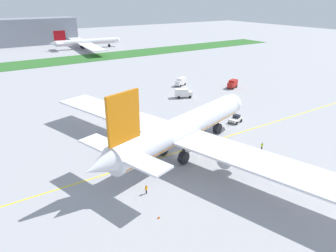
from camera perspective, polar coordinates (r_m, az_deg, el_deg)
ground_plane at (r=69.67m, az=2.06°, el=-5.03°), size 600.00×600.00×0.00m
apron_taxi_line at (r=70.16m, az=1.74°, el=-4.81°), size 280.00×0.36×0.01m
grass_median_strip at (r=179.91m, az=-21.64°, el=10.79°), size 320.00×24.00×0.10m
airliner_foreground at (r=66.49m, az=2.27°, el=-0.65°), size 47.53×75.15×17.89m
pushback_tug at (r=88.07m, az=12.30°, el=1.25°), size 5.62×3.47×2.11m
ground_crew_wingwalker_port at (r=65.12m, az=20.50°, el=-7.76°), size 0.26×0.56×1.59m
ground_crew_marshaller_front at (r=73.77m, az=16.88°, el=-3.48°), size 0.62×0.29×1.76m
ground_crew_wingwalker_starboard at (r=56.02m, az=-4.02°, el=-11.41°), size 0.56×0.41×1.71m
traffic_cone_near_nose at (r=69.37m, az=21.08°, el=-6.55°), size 0.36×0.36×0.58m
traffic_cone_port_wing at (r=51.06m, az=-1.68°, el=-16.29°), size 0.36×0.36×0.58m
service_truck_baggage_loader at (r=121.66m, az=11.76°, el=7.60°), size 5.13×3.90×3.09m
service_truck_fuel_bowser at (r=122.65m, az=2.37°, el=8.17°), size 5.50×4.00×3.07m
service_truck_catering_van at (r=107.65m, az=2.79°, el=6.09°), size 6.29×4.72×3.12m
parked_airliner_far_right at (r=221.37m, az=-14.93°, el=14.66°), size 46.91×76.80×12.33m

